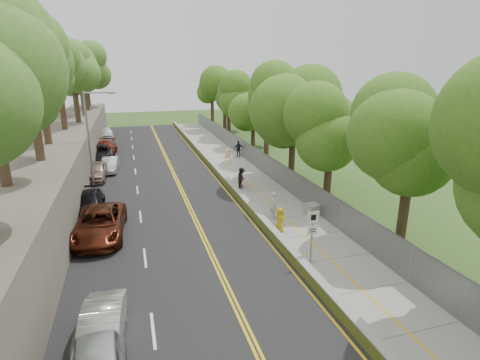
% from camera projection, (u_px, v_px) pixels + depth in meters
% --- Properties ---
extents(ground, '(140.00, 140.00, 0.00)m').
position_uv_depth(ground, '(271.00, 241.00, 21.99)').
color(ground, '#33511E').
rests_on(ground, ground).
extents(road, '(11.20, 66.00, 0.04)m').
position_uv_depth(road, '(157.00, 178.00, 34.26)').
color(road, black).
rests_on(road, ground).
extents(sidewalk, '(4.20, 66.00, 0.05)m').
position_uv_depth(sidewalk, '(240.00, 172.00, 36.44)').
color(sidewalk, gray).
rests_on(sidewalk, ground).
extents(jersey_barrier, '(0.42, 66.00, 0.60)m').
position_uv_depth(jersey_barrier, '(217.00, 171.00, 35.73)').
color(jersey_barrier, '#C6E435').
rests_on(jersey_barrier, ground).
extents(rock_embankment, '(5.00, 66.00, 4.00)m').
position_uv_depth(rock_embankment, '(57.00, 164.00, 31.47)').
color(rock_embankment, '#595147').
rests_on(rock_embankment, ground).
extents(chainlink_fence, '(0.04, 66.00, 2.00)m').
position_uv_depth(chainlink_fence, '(260.00, 161.00, 36.73)').
color(chainlink_fence, slate).
rests_on(chainlink_fence, ground).
extents(trees_embankment, '(6.40, 66.00, 13.00)m').
position_uv_depth(trees_embankment, '(49.00, 58.00, 29.14)').
color(trees_embankment, '#588B31').
rests_on(trees_embankment, rock_embankment).
extents(trees_fenceside, '(7.00, 66.00, 14.00)m').
position_uv_depth(trees_fenceside, '(284.00, 98.00, 35.63)').
color(trees_fenceside, '#497B21').
rests_on(trees_fenceside, ground).
extents(streetlight, '(2.52, 0.22, 8.00)m').
position_uv_depth(streetlight, '(91.00, 133.00, 30.62)').
color(streetlight, gray).
rests_on(streetlight, ground).
extents(signpost, '(0.62, 0.09, 3.10)m').
position_uv_depth(signpost, '(312.00, 229.00, 18.94)').
color(signpost, gray).
rests_on(signpost, sidewalk).
extents(construction_barrel, '(0.56, 0.56, 0.92)m').
position_uv_depth(construction_barrel, '(228.00, 153.00, 42.00)').
color(construction_barrel, '#ED6900').
rests_on(construction_barrel, sidewalk).
extents(concrete_block, '(1.28, 1.06, 0.76)m').
position_uv_depth(concrete_block, '(313.00, 209.00, 25.79)').
color(concrete_block, gray).
rests_on(concrete_block, sidewalk).
extents(car_1, '(1.79, 4.26, 1.37)m').
position_uv_depth(car_1, '(102.00, 329.00, 13.56)').
color(car_1, silver).
rests_on(car_1, road).
extents(car_2, '(3.17, 6.19, 1.67)m').
position_uv_depth(car_2, '(100.00, 224.00, 22.29)').
color(car_2, '#501D0E').
rests_on(car_2, road).
extents(car_3, '(2.16, 4.79, 1.36)m').
position_uv_depth(car_3, '(88.00, 203.00, 26.02)').
color(car_3, black).
rests_on(car_3, road).
extents(car_4, '(2.34, 4.85, 1.60)m').
position_uv_depth(car_4, '(96.00, 171.00, 33.67)').
color(car_4, gray).
rests_on(car_4, road).
extents(car_5, '(1.70, 4.16, 1.34)m').
position_uv_depth(car_5, '(110.00, 165.00, 36.38)').
color(car_5, '#AEB2B5').
rests_on(car_5, road).
extents(car_6, '(2.74, 5.77, 1.59)m').
position_uv_depth(car_6, '(101.00, 153.00, 40.77)').
color(car_6, black).
rests_on(car_6, road).
extents(car_7, '(2.78, 5.78, 1.62)m').
position_uv_depth(car_7, '(105.00, 149.00, 42.81)').
color(car_7, maroon).
rests_on(car_7, road).
extents(car_8, '(2.27, 4.75, 1.57)m').
position_uv_depth(car_8, '(106.00, 133.00, 53.03)').
color(car_8, white).
rests_on(car_8, road).
extents(painter_0, '(0.65, 0.86, 1.58)m').
position_uv_depth(painter_0, '(280.00, 220.00, 22.93)').
color(painter_0, gold).
rests_on(painter_0, sidewalk).
extents(painter_1, '(0.57, 0.75, 1.83)m').
position_uv_depth(painter_1, '(274.00, 205.00, 25.06)').
color(painter_1, beige).
rests_on(painter_1, sidewalk).
extents(painter_2, '(0.92, 1.02, 1.73)m').
position_uv_depth(painter_2, '(242.00, 178.00, 31.35)').
color(painter_2, black).
rests_on(painter_2, sidewalk).
extents(painter_3, '(0.77, 1.10, 1.55)m').
position_uv_depth(painter_3, '(242.00, 177.00, 31.82)').
color(painter_3, maroon).
rests_on(painter_3, sidewalk).
extents(person_far, '(1.09, 0.49, 1.83)m').
position_uv_depth(person_far, '(239.00, 149.00, 42.09)').
color(person_far, black).
rests_on(person_far, sidewalk).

